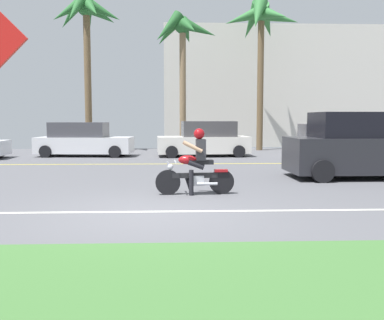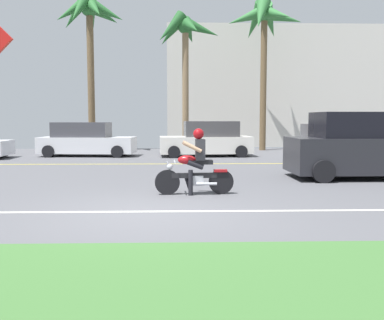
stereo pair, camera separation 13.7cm
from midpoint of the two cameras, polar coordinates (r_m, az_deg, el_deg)
The scene contains 13 objects.
ground at distance 11.30m, azimuth -4.76°, elevation -3.76°, with size 56.00×30.00×0.04m, color #545459.
grass_median at distance 4.43m, azimuth -8.73°, elevation -17.86°, with size 56.00×3.80×0.06m, color #3D6B33.
lane_line_near at distance 8.47m, azimuth -5.57°, elevation -6.70°, with size 50.40×0.12×0.01m, color silver.
lane_line_far at distance 17.24m, azimuth -3.94°, elevation -0.51°, with size 50.40×0.12×0.01m, color yellow.
motorcyclist at distance 10.24m, azimuth 0.09°, elevation -0.88°, with size 1.86×0.61×1.55m.
suv_nearby at distance 14.16m, azimuth 21.80°, elevation 1.70°, with size 4.93×2.18×1.97m.
parked_car_1 at distance 21.39m, azimuth -14.19°, elevation 2.48°, with size 4.57×2.09×1.61m.
parked_car_2 at distance 20.77m, azimuth 1.48°, elevation 2.63°, with size 4.41×2.18×1.66m.
parked_car_3 at distance 22.08m, azimuth 17.20°, elevation 2.40°, with size 4.04×1.96×1.52m.
palm_tree_0 at distance 23.32m, azimuth -1.46°, elevation 15.72°, with size 3.49×3.64×7.23m.
palm_tree_1 at distance 25.31m, azimuth -13.79°, elevation 17.41°, with size 3.90×3.75×8.49m.
palm_tree_2 at distance 25.59m, azimuth 8.92°, elevation 17.12°, with size 4.31×4.06×8.41m.
building_far at distance 29.99m, azimuth 10.81°, elevation 9.17°, with size 14.86×4.00×7.59m, color beige.
Camera 1 is at (0.40, -8.14, 1.78)m, focal length 40.92 mm.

